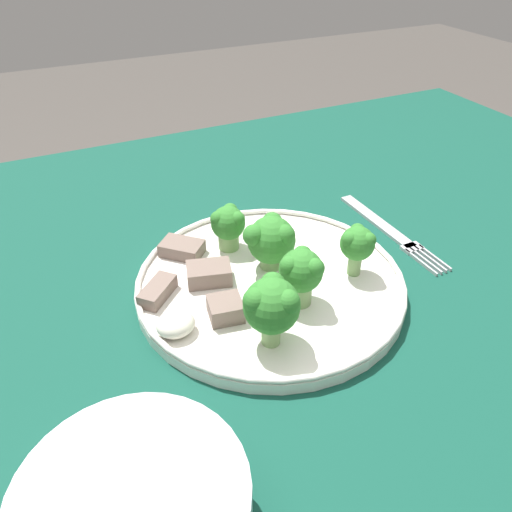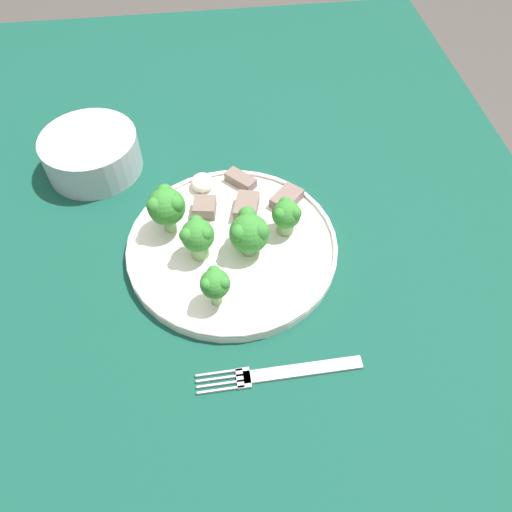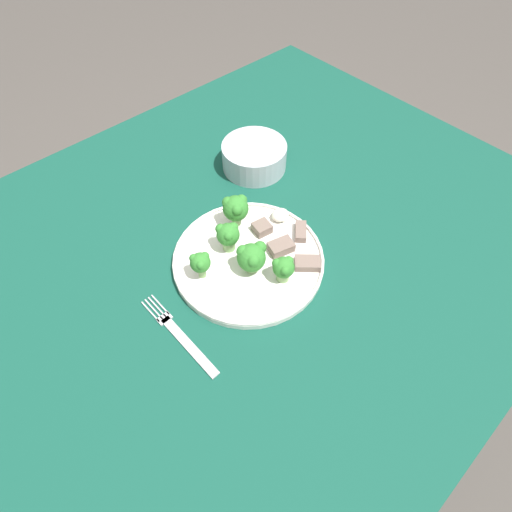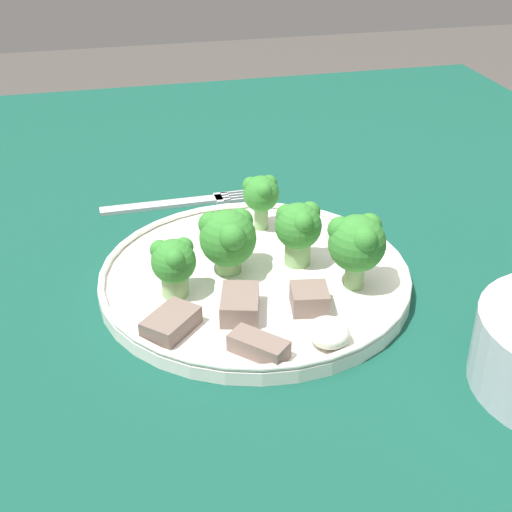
{
  "view_description": "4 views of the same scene",
  "coord_description": "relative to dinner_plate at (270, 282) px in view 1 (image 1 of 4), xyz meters",
  "views": [
    {
      "loc": [
        0.18,
        0.32,
        1.07
      ],
      "look_at": [
        0.01,
        -0.03,
        0.8
      ],
      "focal_mm": 35.0,
      "sensor_mm": 36.0,
      "label": 1
    },
    {
      "loc": [
        -0.42,
        -0.02,
        1.26
      ],
      "look_at": [
        -0.04,
        -0.07,
        0.76
      ],
      "focal_mm": 35.0,
      "sensor_mm": 36.0,
      "label": 2
    },
    {
      "loc": [
        -0.29,
        -0.38,
        1.34
      ],
      "look_at": [
        -0.02,
        -0.07,
        0.79
      ],
      "focal_mm": 28.0,
      "sensor_mm": 36.0,
      "label": 3
    },
    {
      "loc": [
        0.52,
        -0.17,
        1.09
      ],
      "look_at": [
        0.01,
        -0.05,
        0.78
      ],
      "focal_mm": 50.0,
      "sensor_mm": 36.0,
      "label": 4
    }
  ],
  "objects": [
    {
      "name": "meat_slice_edge_slice",
      "position": [
        0.07,
        -0.08,
        0.01
      ],
      "size": [
        0.05,
        0.05,
        0.02
      ],
      "color": "#756056",
      "rests_on": "dinner_plate"
    },
    {
      "name": "meat_slice_front_slice",
      "position": [
        0.06,
        0.03,
        0.01
      ],
      "size": [
        0.04,
        0.04,
        0.02
      ],
      "color": "#756056",
      "rests_on": "dinner_plate"
    },
    {
      "name": "meat_slice_middle_slice",
      "position": [
        0.06,
        -0.03,
        0.01
      ],
      "size": [
        0.05,
        0.04,
        0.02
      ],
      "color": "#756056",
      "rests_on": "dinner_plate"
    },
    {
      "name": "dinner_plate",
      "position": [
        0.0,
        0.0,
        0.0
      ],
      "size": [
        0.28,
        0.28,
        0.02
      ],
      "color": "white",
      "rests_on": "table"
    },
    {
      "name": "table",
      "position": [
        0.01,
        0.04,
        -0.1
      ],
      "size": [
        1.3,
        1.0,
        0.74
      ],
      "color": "#114738",
      "rests_on": "ground_plane"
    },
    {
      "name": "broccoli_floret_center_left",
      "position": [
        -0.01,
        -0.02,
        0.04
      ],
      "size": [
        0.05,
        0.05,
        0.06
      ],
      "color": "#7FA866",
      "rests_on": "dinner_plate"
    },
    {
      "name": "broccoli_floret_center_back",
      "position": [
        0.02,
        -0.07,
        0.03
      ],
      "size": [
        0.04,
        0.04,
        0.05
      ],
      "color": "#7FA866",
      "rests_on": "dinner_plate"
    },
    {
      "name": "sauce_dollop",
      "position": [
        0.11,
        0.03,
        0.01
      ],
      "size": [
        0.04,
        0.03,
        0.02
      ],
      "color": "silver",
      "rests_on": "dinner_plate"
    },
    {
      "name": "fork",
      "position": [
        -0.18,
        -0.04,
        -0.01
      ],
      "size": [
        0.02,
        0.19,
        0.0
      ],
      "color": "#B2B2B7",
      "rests_on": "table"
    },
    {
      "name": "broccoli_floret_front_left",
      "position": [
        -0.09,
        0.03,
        0.04
      ],
      "size": [
        0.04,
        0.04,
        0.06
      ],
      "color": "#7FA866",
      "rests_on": "dinner_plate"
    },
    {
      "name": "broccoli_floret_near_rim_left",
      "position": [
        -0.01,
        0.04,
        0.04
      ],
      "size": [
        0.04,
        0.04,
        0.06
      ],
      "color": "#7FA866",
      "rests_on": "dinner_plate"
    },
    {
      "name": "broccoli_floret_back_left",
      "position": [
        0.04,
        0.08,
        0.05
      ],
      "size": [
        0.05,
        0.05,
        0.07
      ],
      "color": "#7FA866",
      "rests_on": "dinner_plate"
    },
    {
      "name": "meat_slice_rear_slice",
      "position": [
        0.11,
        -0.02,
        0.01
      ],
      "size": [
        0.05,
        0.05,
        0.01
      ],
      "color": "#756056",
      "rests_on": "dinner_plate"
    }
  ]
}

